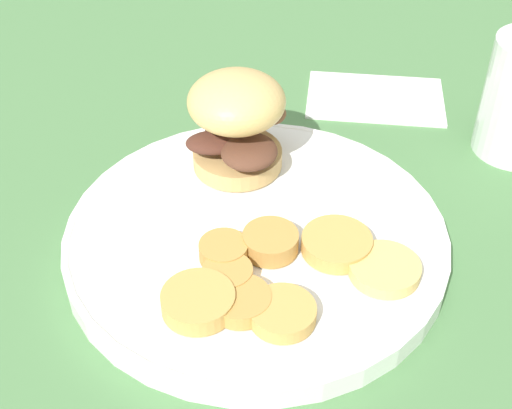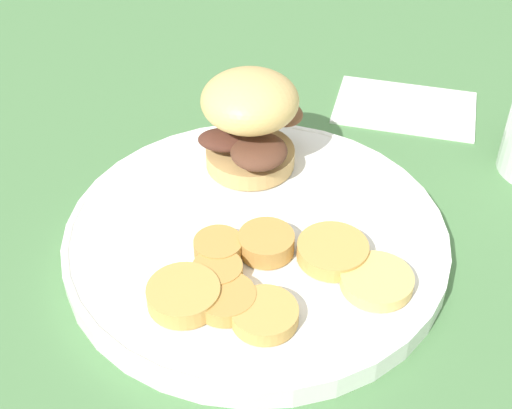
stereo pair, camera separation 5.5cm
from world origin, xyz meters
TOP-DOWN VIEW (x-y plane):
  - ground_plane at (0.00, 0.00)m, footprint 4.00×4.00m
  - dinner_plate at (0.00, 0.00)m, footprint 0.31×0.31m
  - sandwich at (0.08, 0.01)m, footprint 0.10×0.09m
  - potato_round_0 at (-0.03, -0.06)m, footprint 0.05×0.05m
  - potato_round_1 at (-0.10, -0.01)m, footprint 0.05×0.05m
  - potato_round_2 at (-0.03, -0.01)m, footprint 0.04×0.04m
  - potato_round_3 at (-0.06, 0.03)m, footprint 0.04×0.04m
  - potato_round_4 at (-0.08, 0.05)m, footprint 0.05×0.05m
  - potato_round_5 at (-0.08, 0.02)m, footprint 0.04×0.04m
  - potato_round_6 at (-0.06, -0.09)m, footprint 0.05×0.05m
  - potato_round_7 at (-0.03, 0.03)m, footprint 0.04×0.04m
  - napkin at (0.21, -0.15)m, footprint 0.12×0.16m

SIDE VIEW (x-z plane):
  - ground_plane at x=0.00m, z-range 0.00..0.00m
  - napkin at x=0.21m, z-range 0.00..0.01m
  - dinner_plate at x=0.00m, z-range 0.00..0.02m
  - potato_round_6 at x=-0.06m, z-range 0.02..0.03m
  - potato_round_1 at x=-0.10m, z-range 0.02..0.03m
  - potato_round_5 at x=-0.08m, z-range 0.02..0.03m
  - potato_round_0 at x=-0.03m, z-range 0.02..0.03m
  - potato_round_3 at x=-0.06m, z-range 0.02..0.03m
  - potato_round_7 at x=-0.03m, z-range 0.02..0.04m
  - potato_round_4 at x=-0.08m, z-range 0.02..0.04m
  - potato_round_2 at x=-0.03m, z-range 0.02..0.04m
  - sandwich at x=0.08m, z-range 0.03..0.11m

